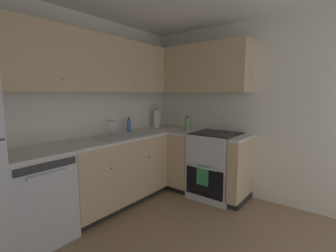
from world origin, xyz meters
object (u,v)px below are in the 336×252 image
oven_range (215,165)px  paper_towel_roll (157,119)px  oil_bottle (187,124)px  dishwasher (35,198)px  soap_bottle (129,125)px

oven_range → paper_towel_roll: 1.24m
paper_towel_roll → oven_range: bearing=-89.2°
oven_range → oil_bottle: oil_bottle is taller
dishwasher → paper_towel_roll: 2.15m
oven_range → soap_bottle: soap_bottle is taller
dishwasher → oven_range: bearing=-24.2°
oven_range → paper_towel_roll: paper_towel_roll is taller
oven_range → soap_bottle: bearing=119.2°
paper_towel_roll → oil_bottle: paper_towel_roll is taller
dishwasher → paper_towel_roll: bearing=4.5°
soap_bottle → oven_range: bearing=-60.8°
paper_towel_roll → soap_bottle: bearing=178.1°
dishwasher → oven_range: 2.27m
oven_range → oil_bottle: 0.73m
dishwasher → soap_bottle: size_ratio=4.10×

